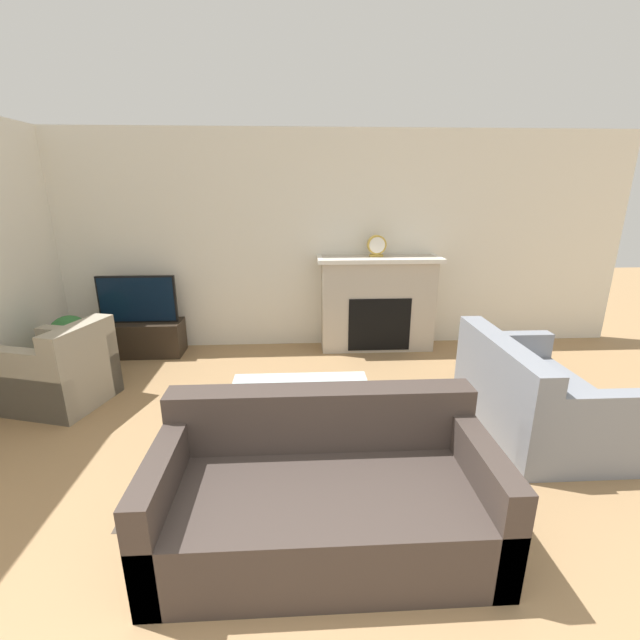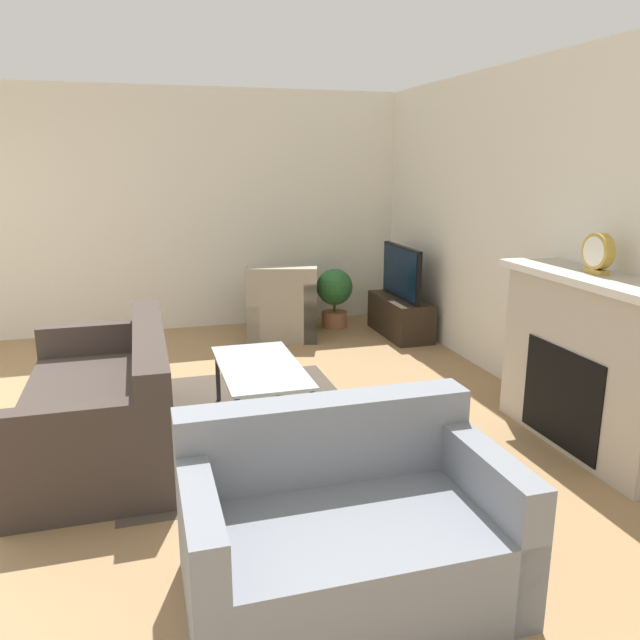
{
  "view_description": "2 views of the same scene",
  "coord_description": "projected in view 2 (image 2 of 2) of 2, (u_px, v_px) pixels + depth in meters",
  "views": [
    {
      "loc": [
        0.1,
        -0.71,
        2.02
      ],
      "look_at": [
        0.3,
        3.0,
        0.86
      ],
      "focal_mm": 24.0,
      "sensor_mm": 36.0,
      "label": 1
    },
    {
      "loc": [
        4.42,
        1.69,
        1.91
      ],
      "look_at": [
        0.33,
        2.87,
        0.82
      ],
      "focal_mm": 35.0,
      "sensor_mm": 36.0,
      "label": 2
    }
  ],
  "objects": [
    {
      "name": "couch_sectional",
      "position": [
        105.0,
        408.0,
        4.22
      ],
      "size": [
        1.92,
        0.93,
        0.82
      ],
      "color": "#3D332D",
      "rests_on": "ground_plane"
    },
    {
      "name": "tv",
      "position": [
        401.0,
        272.0,
        6.88
      ],
      "size": [
        0.93,
        0.06,
        0.58
      ],
      "color": "black",
      "rests_on": "tv_stand"
    },
    {
      "name": "potted_plant",
      "position": [
        335.0,
        293.0,
        7.29
      ],
      "size": [
        0.42,
        0.42,
        0.69
      ],
      "color": "#AD704C",
      "rests_on": "ground_plane"
    },
    {
      "name": "coffee_table",
      "position": [
        260.0,
        371.0,
        4.6
      ],
      "size": [
        1.14,
        0.58,
        0.45
      ],
      "color": "#333338",
      "rests_on": "ground_plane"
    },
    {
      "name": "tv_stand",
      "position": [
        400.0,
        316.0,
        7.0
      ],
      "size": [
        0.99,
        0.41,
        0.43
      ],
      "color": "#2D2319",
      "rests_on": "ground_plane"
    },
    {
      "name": "fireplace",
      "position": [
        590.0,
        359.0,
        4.16
      ],
      "size": [
        1.54,
        0.46,
        1.2
      ],
      "color": "#BCB2A3",
      "rests_on": "ground_plane"
    },
    {
      "name": "area_rug",
      "position": [
        244.0,
        424.0,
        4.66
      ],
      "size": [
        2.34,
        1.78,
        0.0
      ],
      "color": "#4C4238",
      "rests_on": "ground_plane"
    },
    {
      "name": "wall_back",
      "position": [
        530.0,
        232.0,
        5.08
      ],
      "size": [
        8.69,
        0.06,
        2.7
      ],
      "color": "silver",
      "rests_on": "ground_plane"
    },
    {
      "name": "wall_left",
      "position": [
        199.0,
        211.0,
        7.11
      ],
      "size": [
        0.06,
        7.73,
        2.7
      ],
      "color": "silver",
      "rests_on": "ground_plane"
    },
    {
      "name": "mantel_clock",
      "position": [
        598.0,
        253.0,
        4.02
      ],
      "size": [
        0.23,
        0.07,
        0.26
      ],
      "color": "#B79338",
      "rests_on": "fireplace"
    },
    {
      "name": "couch_loveseat",
      "position": [
        345.0,
        533.0,
        2.8
      ],
      "size": [
        0.89,
        1.42,
        0.82
      ],
      "rotation": [
        0.0,
        0.0,
        1.57
      ],
      "color": "gray",
      "rests_on": "ground_plane"
    },
    {
      "name": "armchair_by_window",
      "position": [
        283.0,
        309.0,
        6.95
      ],
      "size": [
        1.0,
        0.95,
        0.82
      ],
      "rotation": [
        0.0,
        0.0,
        -1.84
      ],
      "color": "#9E937F",
      "rests_on": "ground_plane"
    }
  ]
}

